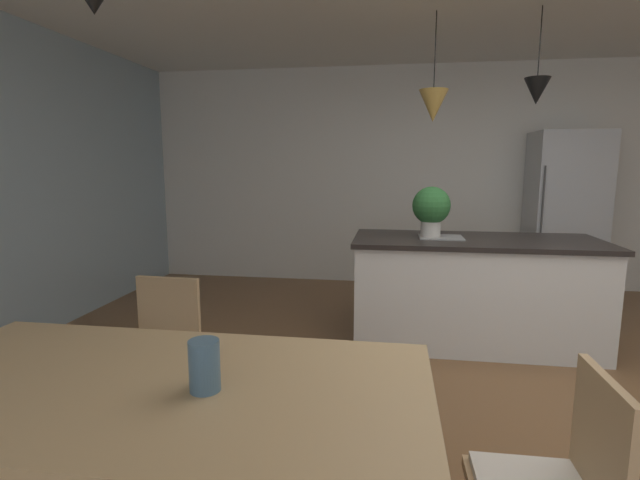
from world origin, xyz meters
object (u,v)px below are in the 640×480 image
(dining_table, at_px, (152,398))
(chair_far_left, at_px, (159,352))
(kitchen_island, at_px, (474,290))
(refrigerator, at_px, (564,216))
(potted_plant_on_island, at_px, (431,208))
(vase_on_dining_table, at_px, (204,366))

(dining_table, distance_m, chair_far_left, 1.00)
(kitchen_island, xyz_separation_m, refrigerator, (1.23, 1.65, 0.47))
(dining_table, bearing_deg, potted_plant_on_island, 65.84)
(potted_plant_on_island, bearing_deg, vase_on_dining_table, -109.82)
(dining_table, height_order, chair_far_left, chair_far_left)
(kitchen_island, xyz_separation_m, vase_on_dining_table, (-1.31, -2.59, 0.38))
(chair_far_left, xyz_separation_m, kitchen_island, (1.97, 1.68, -0.01))
(refrigerator, bearing_deg, vase_on_dining_table, -120.85)
(refrigerator, relative_size, potted_plant_on_island, 4.37)
(chair_far_left, height_order, potted_plant_on_island, potted_plant_on_island)
(kitchen_island, distance_m, refrigerator, 2.11)
(dining_table, relative_size, chair_far_left, 2.27)
(dining_table, relative_size, refrigerator, 1.06)
(dining_table, height_order, refrigerator, refrigerator)
(chair_far_left, height_order, kitchen_island, kitchen_island)
(dining_table, xyz_separation_m, kitchen_island, (1.52, 2.56, -0.22))
(potted_plant_on_island, distance_m, vase_on_dining_table, 2.77)
(dining_table, xyz_separation_m, vase_on_dining_table, (0.21, -0.03, 0.15))
(dining_table, relative_size, vase_on_dining_table, 11.15)
(vase_on_dining_table, bearing_deg, refrigerator, 59.15)
(kitchen_island, height_order, potted_plant_on_island, potted_plant_on_island)
(refrigerator, distance_m, vase_on_dining_table, 4.94)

